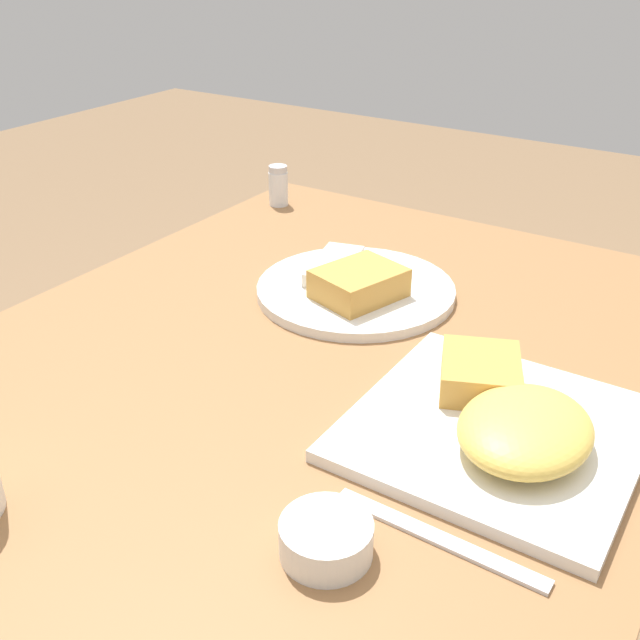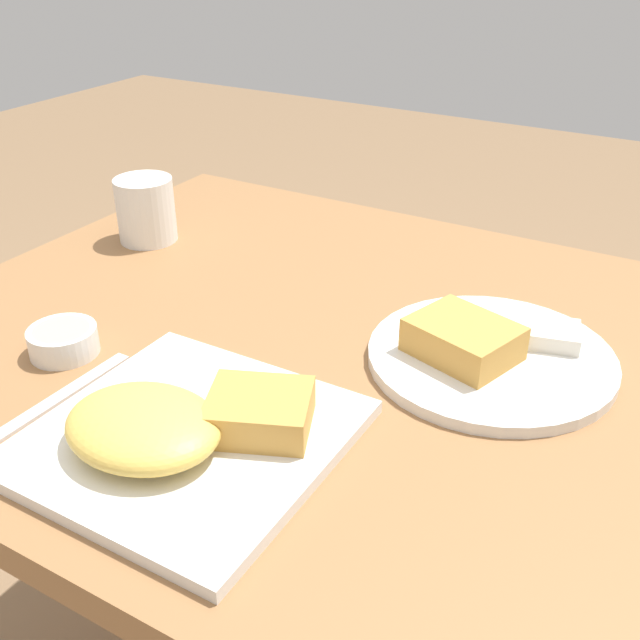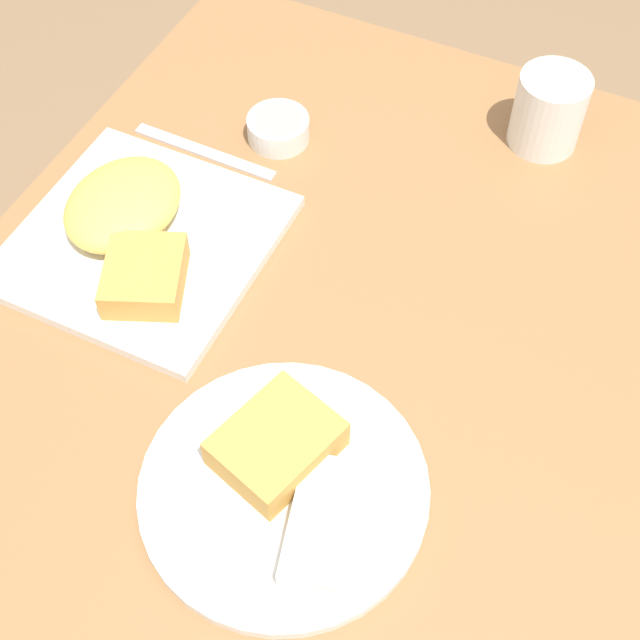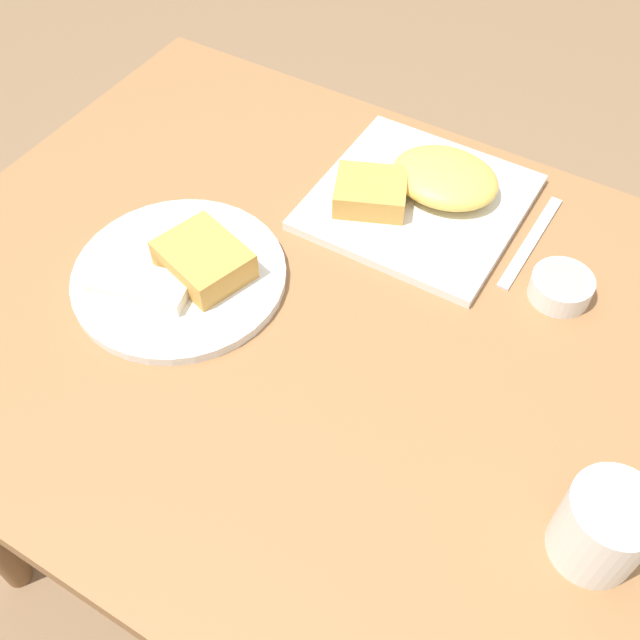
# 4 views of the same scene
# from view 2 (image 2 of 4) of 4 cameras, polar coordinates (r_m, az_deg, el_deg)

# --- Properties ---
(dining_table) EXTENTS (1.07, 0.84, 0.77)m
(dining_table) POSITION_cam_2_polar(r_m,az_deg,el_deg) (0.94, 1.42, -6.26)
(dining_table) COLOR olive
(dining_table) RESTS_ON ground_plane
(plate_square_near) EXTENTS (0.28, 0.28, 0.06)m
(plate_square_near) POSITION_cam_2_polar(r_m,az_deg,el_deg) (0.73, -10.56, -8.24)
(plate_square_near) COLOR white
(plate_square_near) RESTS_ON dining_table
(plate_oval_far) EXTENTS (0.28, 0.28, 0.05)m
(plate_oval_far) POSITION_cam_2_polar(r_m,az_deg,el_deg) (0.87, 12.61, -2.30)
(plate_oval_far) COLOR white
(plate_oval_far) RESTS_ON dining_table
(sauce_ramekin) EXTENTS (0.08, 0.08, 0.03)m
(sauce_ramekin) POSITION_cam_2_polar(r_m,az_deg,el_deg) (0.91, -18.98, -1.47)
(sauce_ramekin) COLOR white
(sauce_ramekin) RESTS_ON dining_table
(butter_knife) EXTENTS (0.02, 0.20, 0.00)m
(butter_knife) POSITION_cam_2_polar(r_m,az_deg,el_deg) (0.84, -19.39, -5.69)
(butter_knife) COLOR silver
(butter_knife) RESTS_ON dining_table
(coffee_mug) EXTENTS (0.09, 0.09, 0.10)m
(coffee_mug) POSITION_cam_2_polar(r_m,az_deg,el_deg) (1.18, -13.13, 8.18)
(coffee_mug) COLOR white
(coffee_mug) RESTS_ON dining_table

